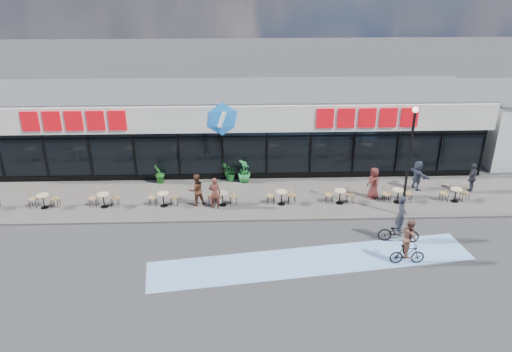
# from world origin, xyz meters

# --- Properties ---
(ground) EXTENTS (120.00, 120.00, 0.00)m
(ground) POSITION_xyz_m (0.00, 0.00, 0.00)
(ground) COLOR #28282B
(ground) RESTS_ON ground
(sidewalk) EXTENTS (44.00, 5.00, 0.10)m
(sidewalk) POSITION_xyz_m (0.00, 4.50, 0.05)
(sidewalk) COLOR #4E4A45
(sidewalk) RESTS_ON ground
(bike_lane) EXTENTS (14.17, 4.13, 0.01)m
(bike_lane) POSITION_xyz_m (4.00, -1.50, 0.01)
(bike_lane) COLOR #6B97CB
(bike_lane) RESTS_ON ground
(building) EXTENTS (30.60, 6.57, 4.75)m
(building) POSITION_xyz_m (-0.00, 9.93, 2.34)
(building) COLOR black
(building) RESTS_ON ground
(lamp_post) EXTENTS (0.28, 0.28, 5.58)m
(lamp_post) POSITION_xyz_m (9.01, 2.30, 3.39)
(lamp_post) COLOR black
(lamp_post) RESTS_ON sidewalk
(bistro_set_1) EXTENTS (1.54, 0.62, 0.90)m
(bistro_set_1) POSITION_xyz_m (-9.14, 3.75, 0.56)
(bistro_set_1) COLOR tan
(bistro_set_1) RESTS_ON sidewalk
(bistro_set_2) EXTENTS (1.54, 0.62, 0.90)m
(bistro_set_2) POSITION_xyz_m (-6.08, 3.75, 0.56)
(bistro_set_2) COLOR tan
(bistro_set_2) RESTS_ON sidewalk
(bistro_set_3) EXTENTS (1.54, 0.62, 0.90)m
(bistro_set_3) POSITION_xyz_m (-3.03, 3.75, 0.56)
(bistro_set_3) COLOR tan
(bistro_set_3) RESTS_ON sidewalk
(bistro_set_4) EXTENTS (1.54, 0.62, 0.90)m
(bistro_set_4) POSITION_xyz_m (0.03, 3.75, 0.56)
(bistro_set_4) COLOR tan
(bistro_set_4) RESTS_ON sidewalk
(bistro_set_5) EXTENTS (1.54, 0.62, 0.90)m
(bistro_set_5) POSITION_xyz_m (3.08, 3.75, 0.56)
(bistro_set_5) COLOR tan
(bistro_set_5) RESTS_ON sidewalk
(bistro_set_6) EXTENTS (1.54, 0.62, 0.90)m
(bistro_set_6) POSITION_xyz_m (6.13, 3.75, 0.56)
(bistro_set_6) COLOR tan
(bistro_set_6) RESTS_ON sidewalk
(bistro_set_7) EXTENTS (1.54, 0.62, 0.90)m
(bistro_set_7) POSITION_xyz_m (9.19, 3.75, 0.56)
(bistro_set_7) COLOR tan
(bistro_set_7) RESTS_ON sidewalk
(bistro_set_8) EXTENTS (1.54, 0.62, 0.90)m
(bistro_set_8) POSITION_xyz_m (12.24, 3.75, 0.56)
(bistro_set_8) COLOR tan
(bistro_set_8) RESTS_ON sidewalk
(potted_plant_left) EXTENTS (0.57, 0.68, 1.16)m
(potted_plant_left) POSITION_xyz_m (-3.61, 6.47, 0.68)
(potted_plant_left) COLOR #1B5D1A
(potted_plant_left) RESTS_ON sidewalk
(potted_plant_mid) EXTENTS (0.74, 0.74, 1.31)m
(potted_plant_mid) POSITION_xyz_m (1.17, 6.54, 0.76)
(potted_plant_mid) COLOR #1C632B
(potted_plant_mid) RESTS_ON sidewalk
(potted_plant_right) EXTENTS (1.06, 1.14, 1.03)m
(potted_plant_right) POSITION_xyz_m (0.37, 6.72, 0.61)
(potted_plant_right) COLOR #154C1D
(potted_plant_right) RESTS_ON sidewalk
(patron_left) EXTENTS (0.63, 0.42, 1.70)m
(patron_left) POSITION_xyz_m (-0.36, 3.33, 0.95)
(patron_left) COLOR #4E251C
(patron_left) RESTS_ON sidewalk
(patron_right) EXTENTS (1.03, 0.94, 1.72)m
(patron_right) POSITION_xyz_m (-1.31, 3.74, 0.96)
(patron_right) COLOR #442618
(patron_right) RESTS_ON sidewalk
(pedestrian_a) EXTENTS (0.80, 0.98, 1.72)m
(pedestrian_a) POSITION_xyz_m (8.02, 4.26, 0.96)
(pedestrian_a) COLOR #3E1716
(pedestrian_a) RESTS_ON sidewalk
(pedestrian_b) EXTENTS (0.96, 1.64, 1.68)m
(pedestrian_b) POSITION_xyz_m (10.69, 5.23, 0.94)
(pedestrian_b) COLOR #272D3E
(pedestrian_b) RESTS_ON sidewalk
(pedestrian_c) EXTENTS (1.00, 0.95, 1.67)m
(pedestrian_c) POSITION_xyz_m (13.56, 4.79, 0.93)
(pedestrian_c) COLOR #212129
(pedestrian_c) RESTS_ON sidewalk
(cyclist_a) EXTENTS (1.49, 0.81, 2.11)m
(cyclist_a) POSITION_xyz_m (7.98, -1.80, 0.95)
(cyclist_a) COLOR black
(cyclist_a) RESTS_ON ground
(cyclist_b) EXTENTS (1.92, 0.92, 2.32)m
(cyclist_b) POSITION_xyz_m (8.12, -0.05, 0.79)
(cyclist_b) COLOR black
(cyclist_b) RESTS_ON ground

